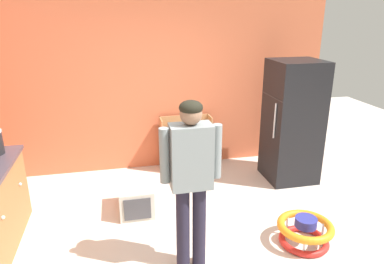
# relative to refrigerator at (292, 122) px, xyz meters

# --- Properties ---
(ground_plane) EXTENTS (12.00, 12.00, 0.00)m
(ground_plane) POSITION_rel_refrigerator_xyz_m (-1.73, -1.42, -0.89)
(ground_plane) COLOR beige
(ground_plane) RESTS_ON ground
(back_wall) EXTENTS (5.20, 0.06, 2.70)m
(back_wall) POSITION_rel_refrigerator_xyz_m (-1.73, 0.91, 0.46)
(back_wall) COLOR #CC6440
(back_wall) RESTS_ON ground
(refrigerator) EXTENTS (0.73, 0.68, 1.78)m
(refrigerator) POSITION_rel_refrigerator_xyz_m (0.00, 0.00, 0.00)
(refrigerator) COLOR black
(refrigerator) RESTS_ON ground
(bookshelf) EXTENTS (0.80, 0.28, 0.85)m
(bookshelf) POSITION_rel_refrigerator_xyz_m (-1.50, 0.72, -0.52)
(bookshelf) COLOR #B37C4E
(bookshelf) RESTS_ON ground
(standing_person) EXTENTS (0.57, 0.22, 1.70)m
(standing_person) POSITION_rel_refrigerator_xyz_m (-1.87, -1.62, 0.13)
(standing_person) COLOR #201C2D
(standing_person) RESTS_ON ground
(baby_walker) EXTENTS (0.60, 0.60, 0.32)m
(baby_walker) POSITION_rel_refrigerator_xyz_m (-0.59, -1.55, -0.73)
(baby_walker) COLOR red
(baby_walker) RESTS_ON ground
(pet_carrier) EXTENTS (0.42, 0.55, 0.36)m
(pet_carrier) POSITION_rel_refrigerator_xyz_m (-2.33, -0.47, -0.71)
(pet_carrier) COLOR beige
(pet_carrier) RESTS_ON ground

